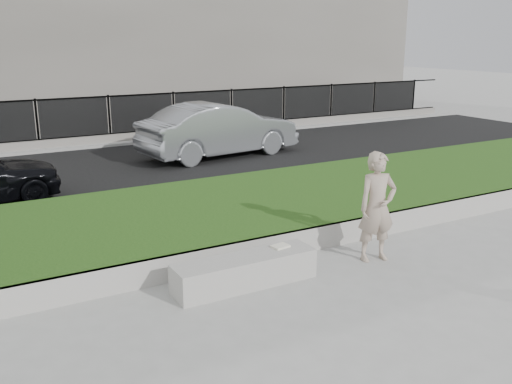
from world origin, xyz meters
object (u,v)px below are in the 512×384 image
man (377,207)px  stone_bench (245,271)px  car_silver (219,130)px  book (280,246)px

man → stone_bench: bearing=-172.7°
car_silver → stone_bench: bearing=148.9°
stone_bench → man: 2.35m
man → car_silver: size_ratio=0.37×
car_silver → man: bearing=163.5°
stone_bench → man: man is taller
stone_bench → book: (0.64, 0.08, 0.23)m
man → book: bearing=-177.2°
man → book: (-1.61, 0.23, -0.42)m
stone_bench → car_silver: size_ratio=0.45×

